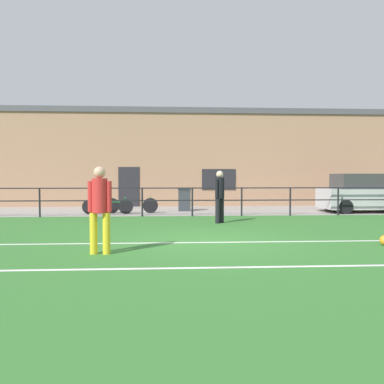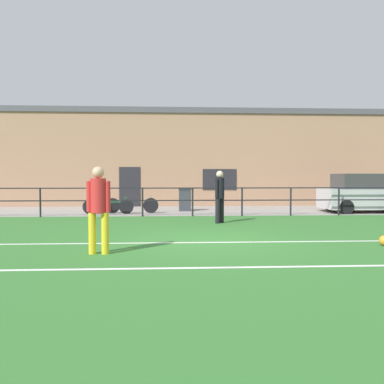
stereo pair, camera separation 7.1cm
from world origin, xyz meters
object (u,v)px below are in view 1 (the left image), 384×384
player_goalkeeper (220,193)px  bicycle_parked_0 (108,206)px  parked_car_red (365,194)px  bicycle_parked_1 (131,205)px  player_striker (100,204)px  trash_bin_0 (184,199)px  spectator_child (95,196)px

player_goalkeeper → bicycle_parked_0: size_ratio=0.84×
parked_car_red → bicycle_parked_1: (-10.29, 0.05, -0.46)m
player_striker → trash_bin_0: (2.09, 9.70, -0.46)m
player_goalkeeper → player_striker: bearing=8.3°
player_striker → parked_car_red: size_ratio=0.45×
player_striker → parked_car_red: (10.06, 8.67, -0.19)m
spectator_child → parked_car_red: bearing=176.3°
bicycle_parked_1 → trash_bin_0: 2.53m
bicycle_parked_0 → bicycle_parked_1: (0.94, 0.35, 0.02)m
bicycle_parked_0 → bicycle_parked_1: 1.01m
player_striker → parked_car_red: 13.28m
spectator_child → bicycle_parked_0: (1.00, -2.69, -0.31)m
player_striker → spectator_child: 11.28m
player_goalkeeper → spectator_child: player_goalkeeper is taller
player_striker → spectator_child: (-2.19, 11.06, -0.36)m
trash_bin_0 → bicycle_parked_1: bearing=-157.1°
parked_car_red → bicycle_parked_1: size_ratio=1.70×
bicycle_parked_1 → bicycle_parked_0: bearing=-159.7°
spectator_child → trash_bin_0: (4.27, -1.36, -0.10)m
player_striker → bicycle_parked_1: (-0.24, 8.72, -0.65)m
player_striker → trash_bin_0: 9.93m
bicycle_parked_0 → player_striker: bearing=-82.0°
bicycle_parked_0 → bicycle_parked_1: bearing=20.3°
parked_car_red → trash_bin_0: bearing=172.6°
player_striker → bicycle_parked_0: (-1.18, 8.37, -0.67)m
parked_car_red → trash_bin_0: 8.04m
player_striker → spectator_child: player_striker is taller
spectator_child → bicycle_parked_0: bearing=117.8°
parked_car_red → player_goalkeeper: bearing=-153.0°
spectator_child → trash_bin_0: bearing=169.7°
spectator_child → parked_car_red: (12.24, -2.39, 0.17)m
player_goalkeeper → bicycle_parked_0: player_goalkeeper is taller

